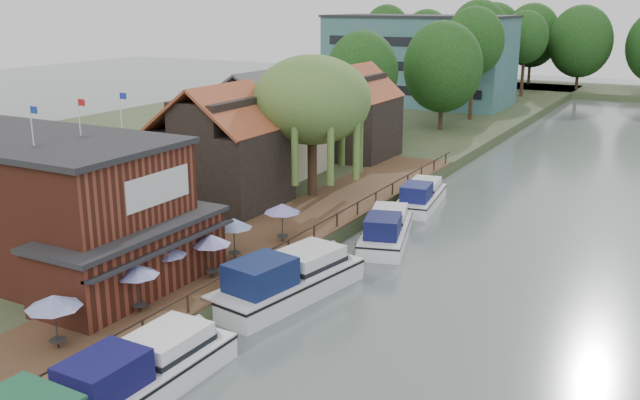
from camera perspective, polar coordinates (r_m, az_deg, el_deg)
The scene contains 26 objects.
ground at distance 33.25m, azimuth -0.91°, elevation -11.26°, with size 260.00×260.00×0.00m, color #525F5F.
land_bank at distance 76.83m, azimuth -7.47°, elevation 4.56°, with size 50.00×140.00×1.00m, color #384728.
quay_deck at distance 44.61m, azimuth -3.49°, elevation -2.69°, with size 6.00×50.00×0.10m, color #47301E.
quay_rail at distance 43.57m, azimuth -0.14°, elevation -2.48°, with size 0.20×49.00×1.00m, color black, non-canonical shape.
pub at distance 39.32m, azimuth -19.73°, elevation -0.64°, with size 20.00×11.00×7.30m, color maroon, non-canonical shape.
hotel_block at distance 102.86m, azimuth 7.92°, elevation 11.06°, with size 25.40×12.40×12.30m, color #38666B, non-canonical shape.
cottage_a at distance 50.60m, azimuth -7.89°, elevation 4.31°, with size 8.60×7.60×8.50m, color black, non-canonical shape.
cottage_b at distance 60.35m, azimuth -4.53°, elevation 6.23°, with size 9.60×8.60×8.50m, color beige, non-canonical shape.
cottage_c at distance 66.13m, azimuth 2.71°, elevation 7.08°, with size 7.60×7.60×8.50m, color black, non-canonical shape.
willow at distance 52.13m, azimuth -0.63°, elevation 5.86°, with size 8.60×8.60×10.43m, color #476B2D, non-canonical shape.
umbrella_0 at distance 31.71m, azimuth -20.39°, elevation -9.12°, with size 2.32×2.32×2.38m, color navy, non-canonical shape.
umbrella_1 at distance 34.08m, azimuth -14.36°, elevation -6.86°, with size 2.07×2.07×2.38m, color navy, non-canonical shape.
umbrella_2 at distance 36.32m, azimuth -12.08°, elevation -5.29°, with size 1.99×1.99×2.38m, color navy, non-canonical shape.
umbrella_3 at distance 37.46m, azimuth -8.69°, elevation -4.46°, with size 2.11×2.11×2.38m, color navy, non-canonical shape.
umbrella_4 at distance 40.00m, azimuth -6.88°, elevation -3.08°, with size 2.08×2.08×2.38m, color #1A4792, non-canonical shape.
umbrella_5 at distance 42.59m, azimuth -3.03°, elevation -1.82°, with size 2.22×2.22×2.38m, color #221B98, non-canonical shape.
cruiser_0 at distance 29.54m, azimuth -14.11°, elevation -12.75°, with size 3.27×10.10×2.46m, color white, non-canonical shape.
cruiser_1 at distance 37.38m, azimuth -2.58°, elevation -5.93°, with size 3.47×10.73×2.64m, color silver, non-canonical shape.
cruiser_2 at distance 46.04m, azimuth 5.32°, elevation -2.04°, with size 3.03×9.39×2.25m, color silver, non-canonical shape.
cruiser_3 at distance 54.41m, azimuth 8.10°, elevation 0.57°, with size 2.88×8.93×2.13m, color white, non-canonical shape.
bank_tree_0 at distance 76.27m, azimuth 3.39°, elevation 9.22°, with size 7.61×7.61×11.19m, color #143811, non-canonical shape.
bank_tree_1 at distance 81.45m, azimuth 9.77°, elevation 9.76°, with size 8.78×8.78×12.11m, color #143811, non-canonical shape.
bank_tree_2 at distance 89.49m, azimuth 12.13°, elevation 10.61°, with size 7.16×7.16×13.57m, color #143811, non-canonical shape.
bank_tree_3 at distance 110.41m, azimuth 12.50°, elevation 11.70°, with size 8.79×8.79×14.44m, color #143811, non-canonical shape.
bank_tree_4 at distance 114.04m, azimuth 16.01°, elevation 11.19°, with size 6.86×6.86×12.86m, color #143811, non-canonical shape.
bank_tree_5 at distance 123.05m, azimuth 16.00°, elevation 11.17°, with size 6.36×6.36×11.57m, color #143811, non-canonical shape.
Camera 1 is at (14.74, -25.75, 15.02)m, focal length 40.00 mm.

